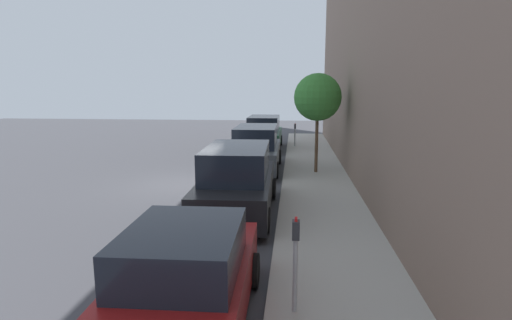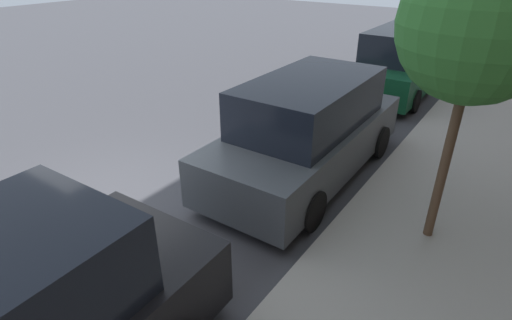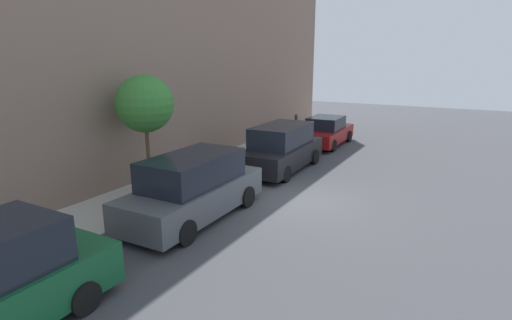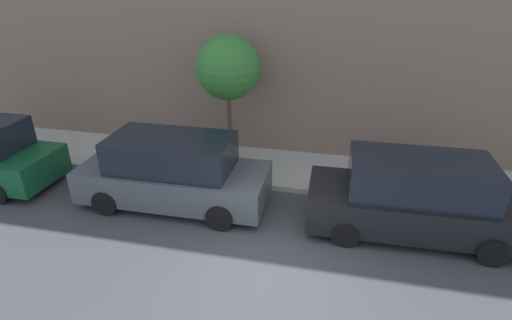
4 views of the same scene
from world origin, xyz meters
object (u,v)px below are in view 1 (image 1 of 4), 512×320
Objects in this scene: parking_meter_far at (295,132)px; parked_minivan_fourth at (264,133)px; parked_sedan_nearest at (183,284)px; parking_meter_near at (295,255)px; parked_minivan_third at (256,149)px; parked_minivan_second at (237,181)px; street_tree at (318,97)px.

parked_minivan_fourth is at bearing -169.78° from parking_meter_far.
parked_sedan_nearest is 1.68m from parking_meter_near.
parking_meter_far is at bearing 75.69° from parked_minivan_third.
parking_meter_far is at bearing 82.60° from parked_minivan_second.
parked_sedan_nearest is 3.06× the size of parking_meter_near.
parked_minivan_fourth is 3.31× the size of parking_meter_near.
parked_minivan_second reaches higher than parking_meter_far.
parking_meter_far is at bearing 96.63° from street_tree.
street_tree is at bearing 85.33° from parking_meter_near.
parking_meter_far is 0.34× the size of street_tree.
parking_meter_near is at bearing -72.74° from parked_minivan_second.
parking_meter_near is at bearing -90.00° from parking_meter_far.
street_tree is (2.46, 5.16, 2.20)m from parked_minivan_second.
parked_minivan_third is at bearing 90.30° from parked_minivan_second.
parked_minivan_third is 11.31m from parking_meter_near.
street_tree reaches higher than parking_meter_near.
parked_minivan_third is 3.32× the size of parking_meter_near.
street_tree is at bearing -69.27° from parked_minivan_fourth.
parked_minivan_second is (-0.02, 5.62, 0.20)m from parked_sedan_nearest.
parking_meter_near is at bearing -94.67° from street_tree.
parked_minivan_second and parked_minivan_third have the same top height.
street_tree is at bearing -83.37° from parking_meter_far.
parking_meter_far is (1.79, 0.32, 0.05)m from parked_minivan_fourth.
parked_minivan_second is 1.01× the size of parked_minivan_fourth.
parked_minivan_third is at bearing 98.38° from parking_meter_near.
parked_sedan_nearest is 11.31m from street_tree.
parked_minivan_third is 3.43m from street_tree.
parking_meter_near is (1.59, 0.42, 0.33)m from parked_sedan_nearest.
street_tree is (0.85, -7.29, 2.15)m from parking_meter_far.
parked_minivan_third is 3.66× the size of parking_meter_far.
parking_meter_near is (1.65, -11.19, 0.14)m from parked_minivan_third.
street_tree is (2.44, 10.78, 2.40)m from parked_sedan_nearest.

